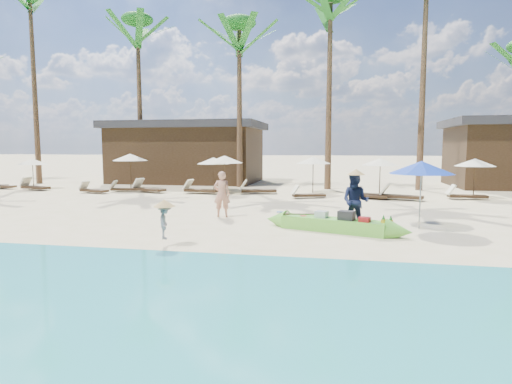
# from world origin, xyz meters

# --- Properties ---
(ground) EXTENTS (240.00, 240.00, 0.00)m
(ground) POSITION_xyz_m (0.00, 0.00, 0.00)
(ground) COLOR beige
(ground) RESTS_ON ground
(wet_sand_strip) EXTENTS (240.00, 4.50, 0.01)m
(wet_sand_strip) POSITION_xyz_m (0.00, -5.00, 0.00)
(wet_sand_strip) COLOR tan
(wet_sand_strip) RESTS_ON ground
(green_canoe) EXTENTS (4.91, 1.99, 0.65)m
(green_canoe) POSITION_xyz_m (2.69, 0.79, 0.22)
(green_canoe) COLOR #68CC3E
(green_canoe) RESTS_ON ground
(tourist) EXTENTS (0.66, 0.49, 1.66)m
(tourist) POSITION_xyz_m (-1.31, 2.74, 0.83)
(tourist) COLOR tan
(tourist) RESTS_ON ground
(vendor_green) EXTENTS (1.00, 0.87, 1.74)m
(vendor_green) POSITION_xyz_m (3.33, 1.25, 0.87)
(vendor_green) COLOR #161E3E
(vendor_green) RESTS_ON ground
(vendor_yellow) EXTENTS (0.51, 0.66, 0.90)m
(vendor_yellow) POSITION_xyz_m (-1.51, -1.96, 0.63)
(vendor_yellow) COLOR gray
(vendor_yellow) RESTS_ON ground
(blue_umbrella) EXTENTS (1.95, 1.95, 2.10)m
(blue_umbrella) POSITION_xyz_m (5.30, 1.75, 1.90)
(blue_umbrella) COLOR #99999E
(blue_umbrella) RESTS_ON ground
(resort_parasol_2) EXTENTS (1.77, 1.77, 1.83)m
(resort_parasol_2) POSITION_xyz_m (-15.29, 10.60, 1.65)
(resort_parasol_2) COLOR #382516
(resort_parasol_2) RESTS_ON ground
(lounger_2_left) EXTENTS (2.02, 1.04, 0.66)m
(lounger_2_left) POSITION_xyz_m (-14.79, 9.97, 0.22)
(lounger_2_left) COLOR #382516
(lounger_2_left) RESTS_ON ground
(resort_parasol_3) EXTENTS (2.07, 2.07, 2.13)m
(resort_parasol_3) POSITION_xyz_m (-9.39, 11.48, 1.92)
(resort_parasol_3) COLOR #382516
(resort_parasol_3) RESTS_ON ground
(lounger_3_left) EXTENTS (1.82, 0.94, 0.59)m
(lounger_3_left) POSITION_xyz_m (-10.45, 9.13, 0.20)
(lounger_3_left) COLOR #382516
(lounger_3_left) RESTS_ON ground
(lounger_3_right) EXTENTS (1.72, 0.72, 0.57)m
(lounger_3_right) POSITION_xyz_m (-9.13, 10.10, 0.19)
(lounger_3_right) COLOR #382516
(lounger_3_right) RESTS_ON ground
(resort_parasol_4) EXTENTS (1.87, 1.87, 1.93)m
(resort_parasol_4) POSITION_xyz_m (-4.26, 11.57, 1.74)
(resort_parasol_4) COLOR #382516
(resort_parasol_4) RESTS_ON ground
(lounger_4_left) EXTENTS (2.09, 1.19, 0.68)m
(lounger_4_left) POSITION_xyz_m (-7.66, 10.07, 0.23)
(lounger_4_left) COLOR #382516
(lounger_4_left) RESTS_ON ground
(lounger_4_right) EXTENTS (2.05, 0.92, 0.67)m
(lounger_4_right) POSITION_xyz_m (-4.63, 10.06, 0.22)
(lounger_4_right) COLOR #382516
(lounger_4_right) RESTS_ON ground
(resort_parasol_5) EXTENTS (2.00, 2.00, 2.06)m
(resort_parasol_5) POSITION_xyz_m (-3.25, 10.23, 1.86)
(resort_parasol_5) COLOR #382516
(resort_parasol_5) RESTS_ON ground
(lounger_5_left) EXTENTS (2.09, 1.04, 0.68)m
(lounger_5_left) POSITION_xyz_m (-1.57, 10.50, 0.23)
(lounger_5_left) COLOR #382516
(lounger_5_left) RESTS_ON ground
(resort_parasol_6) EXTENTS (1.94, 1.94, 2.00)m
(resort_parasol_6) POSITION_xyz_m (1.41, 11.66, 1.80)
(resort_parasol_6) COLOR #382516
(resort_parasol_6) RESTS_ON ground
(lounger_6_left) EXTENTS (1.77, 1.07, 0.57)m
(lounger_6_left) POSITION_xyz_m (1.25, 9.08, 0.19)
(lounger_6_left) COLOR #382516
(lounger_6_left) RESTS_ON ground
(lounger_6_right) EXTENTS (2.07, 1.18, 0.67)m
(lounger_6_right) POSITION_xyz_m (4.08, 9.72, 0.22)
(lounger_6_right) COLOR #382516
(lounger_6_right) RESTS_ON ground
(resort_parasol_7) EXTENTS (1.91, 1.91, 1.97)m
(resort_parasol_7) POSITION_xyz_m (4.88, 10.63, 1.77)
(resort_parasol_7) COLOR #382516
(resort_parasol_7) RESTS_ON ground
(lounger_7_left) EXTENTS (1.78, 1.02, 0.58)m
(lounger_7_left) POSITION_xyz_m (4.27, 9.28, 0.19)
(lounger_7_left) COLOR #382516
(lounger_7_left) RESTS_ON ground
(lounger_7_right) EXTENTS (2.06, 1.14, 0.67)m
(lounger_7_right) POSITION_xyz_m (5.67, 9.16, 0.22)
(lounger_7_right) COLOR #382516
(lounger_7_right) RESTS_ON ground
(resort_parasol_8) EXTENTS (1.90, 1.90, 1.96)m
(resort_parasol_8) POSITION_xyz_m (9.36, 10.61, 1.77)
(resort_parasol_8) COLOR #382516
(resort_parasol_8) RESTS_ON ground
(lounger_8_left) EXTENTS (1.86, 0.63, 0.63)m
(lounger_8_left) POSITION_xyz_m (8.80, 10.02, 0.21)
(lounger_8_left) COLOR #382516
(lounger_8_left) RESTS_ON ground
(palm_1) EXTENTS (2.08, 2.08, 13.60)m
(palm_1) POSITION_xyz_m (-17.59, 14.06, 10.82)
(palm_1) COLOR brown
(palm_1) RESTS_ON ground
(palm_2) EXTENTS (2.08, 2.08, 11.33)m
(palm_2) POSITION_xyz_m (-10.45, 15.08, 9.18)
(palm_2) COLOR brown
(palm_2) RESTS_ON ground
(palm_3) EXTENTS (2.08, 2.08, 10.52)m
(palm_3) POSITION_xyz_m (-3.36, 14.27, 8.58)
(palm_3) COLOR brown
(palm_3) RESTS_ON ground
(palm_4) EXTENTS (2.08, 2.08, 11.70)m
(palm_4) POSITION_xyz_m (2.15, 14.01, 9.45)
(palm_4) COLOR brown
(palm_4) RESTS_ON ground
(pavilion_west) EXTENTS (10.80, 6.60, 4.30)m
(pavilion_west) POSITION_xyz_m (-8.00, 17.50, 2.19)
(pavilion_west) COLOR #382516
(pavilion_west) RESTS_ON ground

